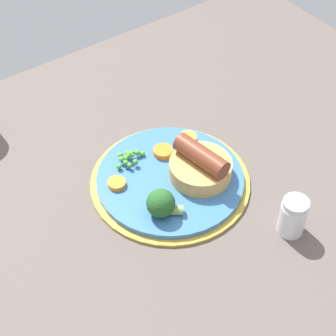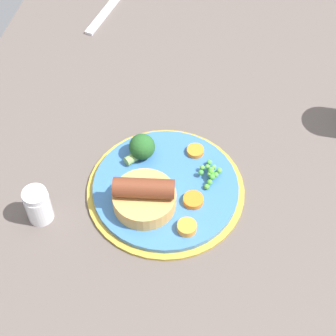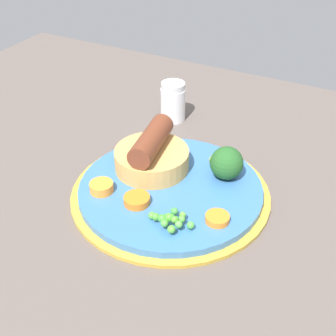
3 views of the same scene
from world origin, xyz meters
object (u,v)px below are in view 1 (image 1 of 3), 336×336
at_px(pea_pile, 129,157).
at_px(carrot_slice_2, 163,152).
at_px(dinner_plate, 171,181).
at_px(carrot_slice_1, 117,183).
at_px(salt_shaker, 293,216).
at_px(broccoli_floret_near, 162,204).
at_px(sausage_pudding, 201,166).
at_px(carrot_slice_5, 188,139).

bearing_deg(pea_pile, carrot_slice_2, -17.94).
bearing_deg(dinner_plate, carrot_slice_1, 155.61).
bearing_deg(salt_shaker, dinner_plate, 116.20).
height_order(carrot_slice_1, carrot_slice_2, carrot_slice_2).
bearing_deg(broccoli_floret_near, dinner_plate, -97.56).
xyz_separation_m(sausage_pudding, carrot_slice_1, (-0.12, 0.06, -0.02)).
xyz_separation_m(dinner_plate, broccoli_floret_near, (-0.05, -0.05, 0.03)).
distance_m(dinner_plate, pea_pile, 0.08).
distance_m(pea_pile, carrot_slice_5, 0.11).
height_order(carrot_slice_2, salt_shaker, salt_shaker).
relative_size(sausage_pudding, carrot_slice_5, 3.31).
bearing_deg(dinner_plate, carrot_slice_5, 34.60).
xyz_separation_m(dinner_plate, carrot_slice_5, (0.07, 0.05, 0.01)).
height_order(broccoli_floret_near, salt_shaker, salt_shaker).
bearing_deg(broccoli_floret_near, carrot_slice_5, -102.41).
height_order(broccoli_floret_near, carrot_slice_5, broccoli_floret_near).
xyz_separation_m(dinner_plate, salt_shaker, (0.09, -0.17, 0.03)).
height_order(dinner_plate, carrot_slice_1, carrot_slice_1).
relative_size(pea_pile, carrot_slice_5, 1.86).
height_order(dinner_plate, carrot_slice_2, carrot_slice_2).
relative_size(dinner_plate, sausage_pudding, 2.58).
bearing_deg(carrot_slice_1, sausage_pudding, -26.29).
xyz_separation_m(dinner_plate, sausage_pudding, (0.04, -0.02, 0.03)).
xyz_separation_m(broccoli_floret_near, carrot_slice_2, (0.07, 0.10, -0.02)).
bearing_deg(sausage_pudding, salt_shaker, 7.82).
bearing_deg(pea_pile, dinner_plate, -63.53).
xyz_separation_m(sausage_pudding, salt_shaker, (0.05, -0.15, -0.00)).
distance_m(carrot_slice_5, salt_shaker, 0.22).
bearing_deg(salt_shaker, carrot_slice_2, 106.34).
xyz_separation_m(sausage_pudding, pea_pile, (-0.07, 0.09, -0.01)).
bearing_deg(carrot_slice_2, sausage_pudding, -74.84).
relative_size(dinner_plate, salt_shaker, 4.00).
bearing_deg(pea_pile, broccoli_floret_near, -99.41).
bearing_deg(dinner_plate, salt_shaker, -63.80).
distance_m(dinner_plate, carrot_slice_1, 0.08).
distance_m(dinner_plate, salt_shaker, 0.20).
relative_size(dinner_plate, carrot_slice_2, 8.00).
relative_size(carrot_slice_5, salt_shaker, 0.47).
height_order(dinner_plate, sausage_pudding, sausage_pudding).
xyz_separation_m(broccoli_floret_near, carrot_slice_5, (0.12, 0.10, -0.01)).
xyz_separation_m(pea_pile, carrot_slice_5, (0.10, -0.02, -0.00)).
distance_m(broccoli_floret_near, carrot_slice_2, 0.12).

